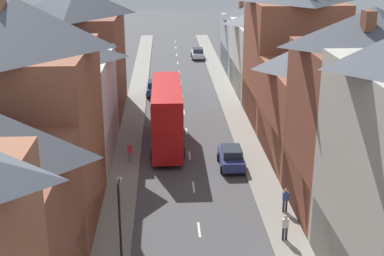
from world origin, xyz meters
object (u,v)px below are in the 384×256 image
car_mid_white (231,157)px  car_far_grey (198,53)px  street_lamp (120,225)px  car_parked_right_a (155,88)px  car_near_blue (166,85)px  car_parked_left_b (166,104)px  pedestrian_mid_right (285,226)px  pedestrian_far_left (285,199)px  double_decker_bus_lead (167,114)px  pedestrian_far_right (130,152)px

car_mid_white → car_far_grey: (-0.00, 41.52, -0.03)m
street_lamp → car_far_grey: bearing=82.5°
car_parked_right_a → street_lamp: street_lamp is taller
car_near_blue → car_parked_left_b: size_ratio=1.16×
pedestrian_mid_right → pedestrian_far_left: bearing=77.5°
car_near_blue → pedestrian_mid_right: size_ratio=2.83×
double_decker_bus_lead → car_parked_right_a: double_decker_bus_lead is taller
pedestrian_far_left → street_lamp: (-9.87, -6.69, 2.21)m
car_parked_right_a → car_mid_white: 22.22m
car_far_grey → street_lamp: (-7.35, -55.97, 2.45)m
double_decker_bus_lead → street_lamp: 19.48m
pedestrian_far_right → street_lamp: 15.60m
car_far_grey → pedestrian_mid_right: (1.76, -52.70, 0.24)m
car_parked_right_a → pedestrian_far_left: pedestrian_far_left is taller
car_mid_white → pedestrian_far_right: size_ratio=2.54×
car_mid_white → street_lamp: size_ratio=0.74×
car_parked_right_a → pedestrian_mid_right: pedestrian_mid_right is taller
car_near_blue → car_parked_left_b: car_parked_left_b is taller
car_parked_right_a → street_lamp: (-1.15, -35.78, 2.41)m
pedestrian_far_left → pedestrian_far_right: (-10.37, 8.74, 0.00)m
double_decker_bus_lead → pedestrian_far_left: size_ratio=6.71×
car_mid_white → pedestrian_far_right: (-7.86, 0.99, 0.21)m
car_near_blue → pedestrian_mid_right: (6.66, -33.55, 0.21)m
pedestrian_mid_right → car_parked_right_a: bearing=103.8°
car_far_grey → pedestrian_mid_right: size_ratio=2.60×
street_lamp → pedestrian_far_right: bearing=91.9°
car_parked_left_b → car_mid_white: car_mid_white is taller
pedestrian_mid_right → pedestrian_far_left: (0.76, 3.42, 0.00)m
pedestrian_far_right → pedestrian_mid_right: bearing=-51.7°
car_parked_right_a → pedestrian_mid_right: 33.47m
car_parked_left_b → pedestrian_far_right: 14.14m
car_parked_right_a → pedestrian_mid_right: size_ratio=2.58×
car_far_grey → pedestrian_far_right: (-7.86, -40.54, 0.24)m
car_parked_left_b → car_near_blue: bearing=90.0°
pedestrian_far_right → car_parked_left_b: bearing=77.9°
car_near_blue → car_mid_white: 22.91m
double_decker_bus_lead → car_near_blue: 17.62m
car_near_blue → pedestrian_far_right: (-2.96, -21.40, 0.21)m
car_parked_right_a → car_parked_left_b: (1.30, -6.52, -0.01)m
double_decker_bus_lead → car_parked_left_b: size_ratio=2.74×
car_far_grey → street_lamp: size_ratio=0.76×
pedestrian_far_left → street_lamp: street_lamp is taller
car_far_grey → street_lamp: bearing=-97.5°
car_mid_white → pedestrian_far_left: pedestrian_far_left is taller
pedestrian_far_left → pedestrian_far_right: bearing=139.9°
street_lamp → car_near_blue: bearing=86.2°
car_mid_white → car_far_grey: bearing=90.0°
double_decker_bus_lead → car_near_blue: bearing=90.0°
pedestrian_mid_right → double_decker_bus_lead: bearing=112.6°
pedestrian_mid_right → pedestrian_far_right: 15.50m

